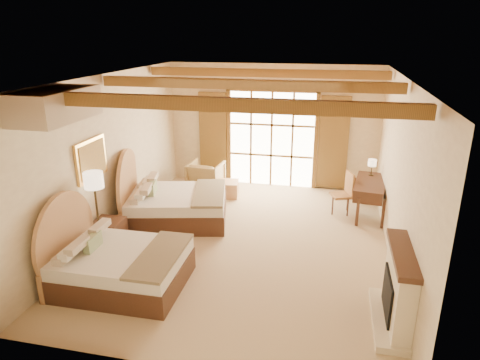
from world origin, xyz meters
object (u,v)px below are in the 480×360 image
(nightstand, at_px, (109,235))
(armchair, at_px, (206,176))
(bed_near, at_px, (113,262))
(bed_far, at_px, (169,202))
(desk, at_px, (369,197))

(nightstand, relative_size, armchair, 0.73)
(bed_near, relative_size, bed_far, 0.82)
(bed_far, distance_m, nightstand, 1.67)
(nightstand, bearing_deg, desk, 28.98)
(bed_far, height_order, armchair, bed_far)
(armchair, relative_size, desk, 0.56)
(nightstand, bearing_deg, armchair, 75.43)
(bed_far, bearing_deg, bed_near, -102.38)
(bed_near, distance_m, bed_far, 2.58)
(nightstand, bearing_deg, bed_far, 67.83)
(nightstand, xyz_separation_m, desk, (4.89, 2.83, 0.11))
(bed_far, relative_size, nightstand, 3.98)
(bed_near, bearing_deg, bed_far, 89.93)
(bed_near, height_order, armchair, bed_near)
(nightstand, xyz_separation_m, armchair, (0.84, 3.52, 0.08))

